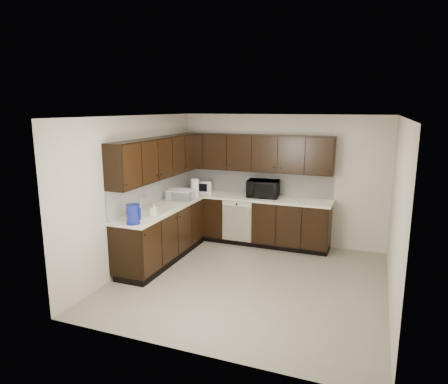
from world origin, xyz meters
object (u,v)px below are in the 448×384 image
object	(u,v)px
microwave	(263,189)
storage_bin	(181,195)
sink	(152,216)
toaster_oven	(203,186)
blue_pitcher	(133,214)

from	to	relation	value
microwave	storage_bin	distance (m)	1.57
sink	microwave	world-z (taller)	microwave
toaster_oven	storage_bin	world-z (taller)	toaster_oven
sink	blue_pitcher	bearing A→B (deg)	-82.32
sink	storage_bin	bearing A→B (deg)	88.67
toaster_oven	storage_bin	xyz separation A→B (m)	(-0.10, -0.79, -0.03)
toaster_oven	microwave	bearing A→B (deg)	-16.83
sink	toaster_oven	xyz separation A→B (m)	(0.12, 1.78, 0.18)
microwave	toaster_oven	xyz separation A→B (m)	(-1.27, 0.03, -0.04)
sink	blue_pitcher	xyz separation A→B (m)	(0.09, -0.69, 0.21)
sink	storage_bin	xyz separation A→B (m)	(0.02, 0.98, 0.15)
toaster_oven	storage_bin	size ratio (longest dim) A/B	0.81
storage_bin	microwave	bearing A→B (deg)	28.96
sink	toaster_oven	size ratio (longest dim) A/B	2.16
toaster_oven	blue_pitcher	world-z (taller)	blue_pitcher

